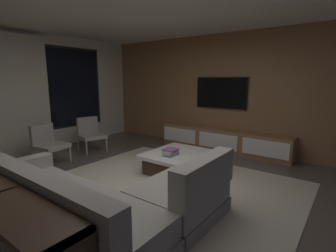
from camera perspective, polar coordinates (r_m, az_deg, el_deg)
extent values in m
plane|color=#564C44|center=(3.84, -4.96, -15.23)|extent=(9.20, 9.20, 0.00)
cube|color=silver|center=(6.51, -30.23, 6.34)|extent=(6.60, 0.12, 2.70)
cube|color=black|center=(7.06, -20.32, 8.14)|extent=(1.52, 0.02, 2.02)
cube|color=black|center=(7.05, -20.25, 8.14)|extent=(1.40, 0.03, 1.90)
cube|color=#8E6642|center=(6.09, 14.43, 7.24)|extent=(0.12, 7.80, 2.70)
cube|color=beige|center=(4.02, -0.46, -13.83)|extent=(3.20, 3.80, 0.01)
cube|color=gray|center=(3.18, -21.65, -19.96)|extent=(0.90, 2.50, 0.18)
cube|color=#9E9991|center=(3.08, -21.93, -16.57)|extent=(0.86, 2.42, 0.24)
cube|color=#9E9991|center=(2.81, -28.61, -12.66)|extent=(0.20, 2.50, 0.40)
cube|color=#9E9991|center=(3.97, -30.96, -7.91)|extent=(0.90, 0.20, 0.18)
cube|color=gray|center=(3.25, 2.31, -18.45)|extent=(1.10, 0.90, 0.18)
cube|color=#9E9991|center=(3.15, 2.34, -15.11)|extent=(1.07, 0.86, 0.24)
cube|color=#9E9991|center=(2.86, 8.30, -11.00)|extent=(1.10, 0.20, 0.40)
cube|color=beige|center=(3.34, -30.72, -9.95)|extent=(0.10, 0.36, 0.36)
cube|color=#B2A893|center=(2.62, -23.21, -14.80)|extent=(0.10, 0.36, 0.36)
cube|color=#422F22|center=(4.60, 3.07, -8.70)|extent=(1.00, 1.00, 0.30)
cube|color=white|center=(4.55, 3.09, -6.56)|extent=(1.16, 1.16, 0.06)
cube|color=slate|center=(4.43, 0.78, -6.42)|extent=(0.25, 0.17, 0.02)
cube|color=#95978F|center=(4.41, 0.63, -6.15)|extent=(0.29, 0.16, 0.03)
cube|color=#A5C694|center=(4.42, 0.53, -5.74)|extent=(0.27, 0.17, 0.03)
cube|color=#94508F|center=(4.42, 0.55, -5.34)|extent=(0.24, 0.22, 0.03)
cylinder|color=#B2ADA0|center=(6.05, -13.68, -3.99)|extent=(0.04, 0.04, 0.36)
cylinder|color=#B2ADA0|center=(5.87, -17.91, -4.66)|extent=(0.04, 0.04, 0.36)
cylinder|color=#B2ADA0|center=(6.49, -15.61, -3.09)|extent=(0.04, 0.04, 0.36)
cylinder|color=#B2ADA0|center=(6.32, -19.59, -3.68)|extent=(0.04, 0.04, 0.36)
cube|color=#9E9991|center=(6.14, -16.79, -2.20)|extent=(0.66, 0.67, 0.08)
cube|color=#9E9991|center=(6.31, -17.74, 0.22)|extent=(0.49, 0.19, 0.38)
cylinder|color=#B2ADA0|center=(5.51, -21.20, -5.82)|extent=(0.04, 0.04, 0.36)
cylinder|color=#B2ADA0|center=(5.23, -25.14, -7.00)|extent=(0.04, 0.04, 0.36)
cylinder|color=#B2ADA0|center=(5.89, -24.46, -5.04)|extent=(0.04, 0.04, 0.36)
cylinder|color=#B2ADA0|center=(5.62, -28.29, -6.08)|extent=(0.04, 0.04, 0.36)
cube|color=#9E9991|center=(5.51, -24.92, -4.17)|extent=(0.62, 0.64, 0.08)
cube|color=#9E9991|center=(5.65, -26.60, -1.56)|extent=(0.49, 0.16, 0.38)
cube|color=#8E6642|center=(6.03, 12.06, -3.17)|extent=(0.44, 3.10, 0.52)
cube|color=white|center=(5.47, 21.05, -4.78)|extent=(0.02, 0.93, 0.33)
cube|color=white|center=(5.82, 11.12, -3.37)|extent=(0.02, 0.93, 0.33)
cube|color=white|center=(6.33, 2.56, -2.07)|extent=(0.02, 0.93, 0.33)
cube|color=#39281A|center=(5.74, 19.60, -5.70)|extent=(0.33, 0.68, 0.19)
cube|color=#6C8AC2|center=(5.68, 22.11, -6.22)|extent=(0.03, 0.04, 0.16)
cube|color=#5F86D0|center=(5.70, 21.26, -6.15)|extent=(0.03, 0.04, 0.15)
cube|color=#8FA56E|center=(5.72, 20.43, -5.83)|extent=(0.03, 0.04, 0.19)
cube|color=#60CE60|center=(5.75, 19.59, -5.94)|extent=(0.03, 0.04, 0.14)
cube|color=tan|center=(5.77, 18.77, -5.80)|extent=(0.03, 0.04, 0.15)
cube|color=#43C2CB|center=(5.79, 17.95, -5.61)|extent=(0.03, 0.04, 0.16)
cube|color=#75D65F|center=(5.82, 17.15, -5.38)|extent=(0.03, 0.04, 0.18)
cube|color=black|center=(6.10, 11.86, 7.35)|extent=(0.04, 1.26, 0.73)
cube|color=black|center=(6.09, 11.84, 7.35)|extent=(0.05, 1.22, 0.69)
cube|color=#422F22|center=(2.73, -33.63, -19.68)|extent=(0.38, 0.03, 0.74)
cube|color=white|center=(2.63, -31.86, -22.81)|extent=(0.18, 0.04, 0.26)
cube|color=silver|center=(2.78, -33.33, -21.40)|extent=(0.18, 0.04, 0.24)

